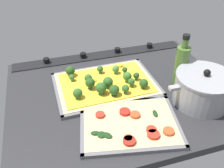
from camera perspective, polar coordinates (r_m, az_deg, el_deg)
The scene contains 8 objects.
ground_plane at distance 96.55cm, azimuth 1.93°, elevation -2.58°, with size 84.70×67.04×3.00cm, color #28282B.
stove_control_panel at distance 119.41cm, azimuth -2.64°, elevation 6.83°, with size 81.32×7.00×2.60cm.
baking_tray_front at distance 98.44cm, azimuth -1.46°, elevation -0.34°, with size 40.23×28.81×1.30cm.
broccoli_pizza at distance 96.83cm, azimuth -1.49°, elevation 0.24°, with size 37.78×26.36×6.17cm.
baking_tray_back at distance 82.23cm, azimuth 4.06°, elevation -9.29°, with size 36.06×29.75×1.30cm.
veggie_pizza_back at distance 81.43cm, azimuth 4.24°, elevation -9.14°, with size 33.24×26.94×1.90cm.
cooking_pot at distance 93.68cm, azimuth 20.24°, elevation -1.01°, with size 27.29×20.49×13.68cm.
oil_bottle at distance 98.16cm, azimuth 15.62°, elevation 4.14°, with size 5.08×5.08×21.71cm.
Camera 1 is at (24.95, 71.22, 58.73)cm, focal length 39.58 mm.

